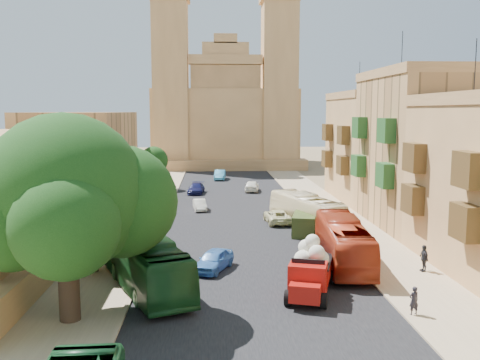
{
  "coord_description": "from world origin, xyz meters",
  "views": [
    {
      "loc": [
        -2.57,
        -21.42,
        10.14
      ],
      "look_at": [
        0.0,
        26.0,
        4.0
      ],
      "focal_mm": 40.0,
      "sensor_mm": 36.0,
      "label": 1
    }
  ],
  "objects": [
    {
      "name": "road_surface",
      "position": [
        0.0,
        30.0,
        0.01
      ],
      "size": [
        14.0,
        140.0,
        0.01
      ],
      "primitive_type": "cube",
      "color": "black",
      "rests_on": "ground"
    },
    {
      "name": "car_white_b",
      "position": [
        2.56,
        45.57,
        0.7
      ],
      "size": [
        2.18,
        4.31,
        1.41
      ],
      "primitive_type": "imported",
      "rotation": [
        0.0,
        0.0,
        3.01
      ],
      "color": "white",
      "rests_on": "ground"
    },
    {
      "name": "kerb_west",
      "position": [
        -7.0,
        30.0,
        0.06
      ],
      "size": [
        0.25,
        140.0,
        0.12
      ],
      "primitive_type": "cube",
      "color": "tan",
      "rests_on": "ground"
    },
    {
      "name": "street_tree_d",
      "position": [
        -10.0,
        48.0,
        3.77
      ],
      "size": [
        3.65,
        3.65,
        5.62
      ],
      "color": "#34251A",
      "rests_on": "ground"
    },
    {
      "name": "townhouse_d",
      "position": [
        15.95,
        39.0,
        6.16
      ],
      "size": [
        9.0,
        14.0,
        15.9
      ],
      "color": "#B28350",
      "rests_on": "ground"
    },
    {
      "name": "west_wall",
      "position": [
        -12.5,
        20.0,
        0.9
      ],
      "size": [
        1.0,
        40.0,
        1.8
      ],
      "primitive_type": "cube",
      "color": "#B28350",
      "rests_on": "ground"
    },
    {
      "name": "street_tree_b",
      "position": [
        -10.0,
        24.0,
        2.88
      ],
      "size": [
        2.8,
        2.8,
        4.31
      ],
      "color": "#34251A",
      "rests_on": "ground"
    },
    {
      "name": "car_blue_b",
      "position": [
        -1.29,
        57.53,
        0.71
      ],
      "size": [
        1.85,
        4.43,
        1.43
      ],
      "primitive_type": "imported",
      "rotation": [
        0.0,
        0.0,
        -0.08
      ],
      "color": "#3DA0CE",
      "rests_on": "ground"
    },
    {
      "name": "street_tree_c",
      "position": [
        -10.0,
        36.0,
        2.87
      ],
      "size": [
        2.8,
        2.8,
        4.31
      ],
      "color": "#34251A",
      "rests_on": "ground"
    },
    {
      "name": "bus_cream_east",
      "position": [
        5.76,
        24.54,
        1.43
      ],
      "size": [
        5.5,
        10.51,
        2.86
      ],
      "primitive_type": "imported",
      "rotation": [
        0.0,
        0.0,
        3.46
      ],
      "color": "#FFECBC",
      "rests_on": "ground"
    },
    {
      "name": "car_cream",
      "position": [
        3.4,
        26.12,
        0.62
      ],
      "size": [
        2.33,
        4.58,
        1.24
      ],
      "primitive_type": "imported",
      "rotation": [
        0.0,
        0.0,
        3.2
      ],
      "color": "beige",
      "rests_on": "ground"
    },
    {
      "name": "ficus_tree",
      "position": [
        -9.41,
        4.01,
        5.97
      ],
      "size": [
        10.1,
        9.29,
        10.1
      ],
      "color": "#34251A",
      "rests_on": "ground"
    },
    {
      "name": "west_building_mid",
      "position": [
        -18.0,
        44.0,
        5.0
      ],
      "size": [
        10.0,
        22.0,
        10.0
      ],
      "primitive_type": "cube",
      "color": "tan",
      "rests_on": "ground"
    },
    {
      "name": "bus_green_north",
      "position": [
        -6.5,
        8.72,
        1.56
      ],
      "size": [
        6.72,
        11.38,
        3.13
      ],
      "primitive_type": "imported",
      "rotation": [
        0.0,
        0.0,
        0.39
      ],
      "color": "#18491E",
      "rests_on": "ground"
    },
    {
      "name": "car_dkblue",
      "position": [
        -4.45,
        44.1,
        0.64
      ],
      "size": [
        2.21,
        4.53,
        1.27
      ],
      "primitive_type": "imported",
      "rotation": [
        0.0,
        0.0,
        -0.1
      ],
      "color": "#111444",
      "rests_on": "ground"
    },
    {
      "name": "sidewalk_east",
      "position": [
        9.5,
        30.0,
        0.01
      ],
      "size": [
        5.0,
        140.0,
        0.01
      ],
      "primitive_type": "cube",
      "color": "tan",
      "rests_on": "ground"
    },
    {
      "name": "car_blue_a",
      "position": [
        -2.46,
        11.85,
        0.67
      ],
      "size": [
        3.01,
        4.25,
        1.34
      ],
      "primitive_type": "imported",
      "rotation": [
        0.0,
        0.0,
        -0.4
      ],
      "color": "#3C77BF",
      "rests_on": "ground"
    },
    {
      "name": "sidewalk_west",
      "position": [
        -9.5,
        30.0,
        0.01
      ],
      "size": [
        5.0,
        140.0,
        0.01
      ],
      "primitive_type": "cube",
      "color": "tan",
      "rests_on": "ground"
    },
    {
      "name": "kerb_east",
      "position": [
        7.0,
        30.0,
        0.06
      ],
      "size": [
        0.25,
        140.0,
        0.12
      ],
      "primitive_type": "cube",
      "color": "tan",
      "rests_on": "ground"
    },
    {
      "name": "car_white_a",
      "position": [
        -3.78,
        32.87,
        0.56
      ],
      "size": [
        1.59,
        3.51,
        1.12
      ],
      "primitive_type": "imported",
      "rotation": [
        0.0,
        0.0,
        0.12
      ],
      "color": "silver",
      "rests_on": "ground"
    },
    {
      "name": "townhouse_c",
      "position": [
        15.95,
        25.0,
        6.91
      ],
      "size": [
        9.0,
        14.0,
        17.4
      ],
      "color": "tan",
      "rests_on": "ground"
    },
    {
      "name": "church",
      "position": [
        -0.0,
        78.61,
        9.52
      ],
      "size": [
        28.0,
        22.5,
        36.3
      ],
      "color": "#B28350",
      "rests_on": "ground"
    },
    {
      "name": "olive_pickup",
      "position": [
        5.13,
        21.64,
        0.84
      ],
      "size": [
        2.73,
        4.46,
        1.71
      ],
      "color": "#34451A",
      "rests_on": "ground"
    },
    {
      "name": "ground",
      "position": [
        0.0,
        0.0,
        0.0
      ],
      "size": [
        260.0,
        260.0,
        0.0
      ],
      "primitive_type": "plane",
      "color": "#786245"
    },
    {
      "name": "west_building_low",
      "position": [
        -18.0,
        18.0,
        4.2
      ],
      "size": [
        10.0,
        28.0,
        8.4
      ],
      "primitive_type": "cube",
      "color": "#9E7245",
      "rests_on": "ground"
    },
    {
      "name": "pedestrian_a",
      "position": [
        7.5,
        3.75,
        0.73
      ],
      "size": [
        0.61,
        0.48,
        1.47
      ],
      "primitive_type": "imported",
      "rotation": [
        0.0,
        0.0,
        3.41
      ],
      "color": "black",
      "rests_on": "ground"
    },
    {
      "name": "pedestrian_c",
      "position": [
        10.88,
        10.89,
        0.86
      ],
      "size": [
        0.5,
        1.04,
        1.72
      ],
      "primitive_type": "imported",
      "rotation": [
        0.0,
        0.0,
        4.79
      ],
      "color": "#2B2B31",
      "rests_on": "ground"
    },
    {
      "name": "bus_red_east",
      "position": [
        6.13,
        12.74,
        1.51
      ],
      "size": [
        3.5,
        11.04,
        3.02
      ],
      "primitive_type": "imported",
      "rotation": [
        0.0,
        0.0,
        3.05
      ],
      "color": "#A93319",
      "rests_on": "ground"
    },
    {
      "name": "red_truck",
      "position": [
        2.89,
        7.05,
        1.42
      ],
      "size": [
        3.54,
        5.83,
        3.22
      ],
      "color": "#AB130D",
      "rests_on": "ground"
    },
    {
      "name": "street_tree_a",
      "position": [
        -10.0,
        12.0,
        3.63
      ],
      "size": [
        3.53,
        3.53,
        5.42
      ],
      "color": "#34251A",
      "rests_on": "ground"
    }
  ]
}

